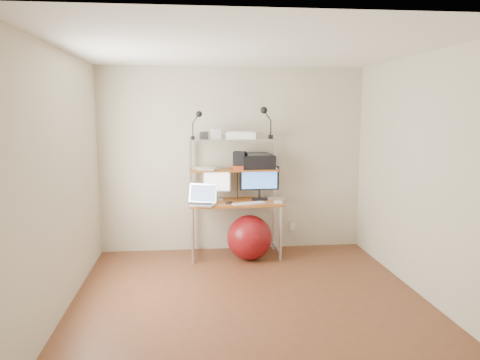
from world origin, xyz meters
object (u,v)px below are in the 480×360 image
Objects in this scene: exercise_ball at (249,237)px; laptop at (202,200)px; printer at (257,161)px; monitor_silver at (217,184)px; monitor_black at (259,180)px.

laptop is at bearing 178.46° from exercise_ball.
exercise_ball is (-0.15, -0.32, -0.96)m from printer.
laptop is 0.97× the size of printer.
laptop is at bearing -162.20° from printer.
printer reaches higher than exercise_ball.
laptop reaches higher than exercise_ball.
exercise_ball is at bearing -118.69° from printer.
exercise_ball is at bearing -31.39° from monitor_silver.
monitor_black reaches higher than exercise_ball.
monitor_black is 0.26m from printer.
printer reaches higher than laptop.
monitor_black is at bearing 56.95° from exercise_ball.
monitor_silver is at bearing 143.78° from exercise_ball.
printer is at bearing 7.68° from monitor_silver.
laptop is 0.79m from exercise_ball.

